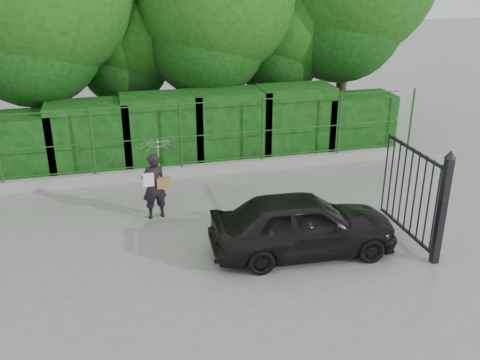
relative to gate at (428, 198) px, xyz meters
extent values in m
plane|color=gray|center=(-4.60, 0.72, -1.19)|extent=(80.00, 80.00, 0.00)
cube|color=#9E9E99|center=(-4.60, 5.22, -1.04)|extent=(14.00, 0.25, 0.30)
cylinder|color=#1D4D19|center=(-6.50, 5.22, 0.01)|extent=(0.06, 0.06, 1.80)
cylinder|color=#1D4D19|center=(-4.20, 5.22, 0.01)|extent=(0.06, 0.06, 1.80)
cylinder|color=#1D4D19|center=(-1.90, 5.22, 0.01)|extent=(0.06, 0.06, 1.80)
cylinder|color=#1D4D19|center=(0.40, 5.22, 0.01)|extent=(0.06, 0.06, 1.80)
cylinder|color=#1D4D19|center=(2.70, 5.22, 0.01)|extent=(0.06, 0.06, 1.80)
cylinder|color=#1D4D19|center=(-4.60, 5.22, -0.79)|extent=(13.60, 0.03, 0.03)
cylinder|color=#1D4D19|center=(-4.60, 5.22, -0.04)|extent=(13.60, 0.03, 0.03)
cylinder|color=#1D4D19|center=(-4.60, 5.22, 0.86)|extent=(13.60, 0.03, 0.03)
cube|color=black|center=(-8.60, 6.22, -0.29)|extent=(2.20, 1.20, 1.80)
cube|color=black|center=(-6.60, 6.22, -0.19)|extent=(2.20, 1.20, 2.00)
cube|color=black|center=(-4.60, 6.22, -0.14)|extent=(2.20, 1.20, 2.10)
cube|color=black|center=(-2.60, 6.22, -0.14)|extent=(2.20, 1.20, 2.10)
cube|color=black|center=(-0.60, 6.22, -0.13)|extent=(2.20, 1.20, 2.12)
cube|color=black|center=(1.40, 6.22, -0.31)|extent=(2.20, 1.20, 1.76)
cylinder|color=black|center=(-7.60, 7.92, 1.06)|extent=(0.36, 0.36, 4.50)
cylinder|color=black|center=(-5.10, 9.22, 0.44)|extent=(0.36, 0.36, 3.25)
sphere|color=#14470F|center=(-5.10, 9.22, 2.39)|extent=(3.90, 3.90, 3.90)
cylinder|color=black|center=(-2.60, 8.22, 0.94)|extent=(0.36, 0.36, 4.25)
cylinder|color=black|center=(-0.10, 8.92, 0.56)|extent=(0.36, 0.36, 3.50)
sphere|color=#14470F|center=(-0.10, 8.92, 2.66)|extent=(4.20, 4.20, 4.20)
cylinder|color=black|center=(1.90, 8.52, 1.19)|extent=(0.36, 0.36, 4.75)
cube|color=black|center=(0.00, -0.48, -0.09)|extent=(0.14, 0.14, 2.20)
cone|color=black|center=(0.00, -0.48, 1.09)|extent=(0.22, 0.22, 0.16)
cube|color=black|center=(0.00, 0.67, -1.04)|extent=(0.05, 2.00, 0.06)
cube|color=black|center=(0.00, 0.67, 0.76)|extent=(0.05, 2.00, 0.06)
cylinder|color=black|center=(0.00, -0.28, -0.14)|extent=(0.04, 0.04, 1.90)
cylinder|color=black|center=(0.00, -0.03, -0.14)|extent=(0.04, 0.04, 1.90)
cylinder|color=black|center=(0.00, 0.22, -0.14)|extent=(0.04, 0.04, 1.90)
cylinder|color=black|center=(0.00, 0.47, -0.14)|extent=(0.04, 0.04, 1.90)
cylinder|color=black|center=(0.00, 0.72, -0.14)|extent=(0.04, 0.04, 1.90)
cylinder|color=black|center=(0.00, 0.97, -0.14)|extent=(0.04, 0.04, 1.90)
cylinder|color=black|center=(0.00, 1.22, -0.14)|extent=(0.04, 0.04, 1.90)
cylinder|color=black|center=(0.00, 1.47, -0.14)|extent=(0.04, 0.04, 1.90)
cylinder|color=black|center=(0.00, 1.72, -0.14)|extent=(0.04, 0.04, 1.90)
imported|color=black|center=(-5.16, 2.88, -0.40)|extent=(0.64, 0.48, 1.57)
imported|color=silver|center=(-5.01, 2.93, 0.29)|extent=(0.84, 0.85, 0.77)
cube|color=olive|center=(-4.94, 2.80, -0.31)|extent=(0.32, 0.15, 0.24)
cube|color=white|center=(-5.28, 2.76, -0.19)|extent=(0.25, 0.02, 0.32)
imported|color=black|center=(-2.41, 0.55, -0.55)|extent=(3.82, 1.69, 1.28)
camera|label=1|loc=(-5.96, -8.46, 4.40)|focal=40.00mm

